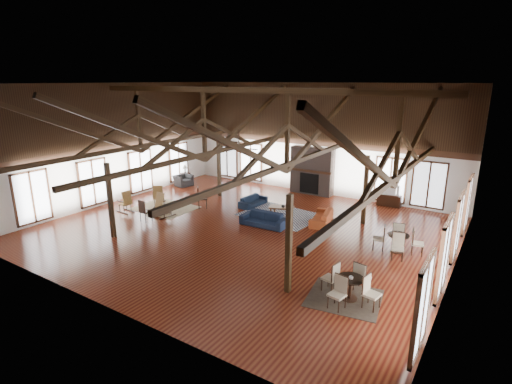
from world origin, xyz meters
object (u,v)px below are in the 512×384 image
Objects in this scene: armchair at (183,180)px; sofa_navy_front at (264,219)px; sofa_navy_left at (253,201)px; tv_console at (389,200)px; coffee_table at (282,208)px; cafe_table_near at (350,284)px; cafe_table_far at (398,240)px; sofa_orange at (321,217)px.

sofa_navy_front is at bearing -101.70° from armchair.
sofa_navy_left is 1.45× the size of tv_console.
cafe_table_near is (5.28, -5.40, 0.09)m from coffee_table.
armchair is (-5.68, 1.04, 0.08)m from sofa_navy_left.
cafe_table_far reaches higher than coffee_table.
sofa_orange is at bearing -92.67° from sofa_navy_left.
tv_console is at bearing 29.77° from coffee_table.
armchair is at bearing 151.60° from cafe_table_near.
sofa_navy_front is 2.90m from sofa_navy_left.
sofa_navy_front is 1.10× the size of cafe_table_near.
cafe_table_far is (5.61, 0.35, 0.18)m from sofa_navy_front.
sofa_navy_front is 1.07× the size of sofa_orange.
coffee_table is at bearing -90.74° from armchair.
sofa_orange is at bearing -114.05° from tv_console.
sofa_navy_front is at bearing -176.44° from cafe_table_far.
sofa_navy_front is 7.01m from tv_console.
cafe_table_far is (3.63, -1.36, 0.19)m from sofa_orange.
cafe_table_far is 5.81m from tv_console.
tv_console reaches higher than coffee_table.
cafe_table_near is 1.60× the size of tv_console.
cafe_table_near is (7.22, -5.94, 0.23)m from sofa_navy_left.
tv_console is (-1.45, 9.66, -0.18)m from cafe_table_near.
coffee_table is 5.74m from tv_console.
cafe_table_near is at bearing -107.42° from armchair.
cafe_table_far is (7.55, -1.80, 0.23)m from sofa_navy_left.
armchair is at bearing 154.27° from sofa_navy_front.
sofa_navy_front is 1.21× the size of sofa_navy_left.
sofa_orange is at bearing -87.77° from armchair.
tv_console is at bearing 107.80° from cafe_table_far.
sofa_orange is (3.92, -0.44, 0.03)m from sofa_navy_left.
sofa_orange is at bearing -15.26° from coffee_table.
coffee_table is (-1.97, -0.11, 0.10)m from sofa_orange.
sofa_navy_left is (-1.95, 2.15, -0.05)m from sofa_navy_front.
tv_console reaches higher than sofa_navy_left.
sofa_navy_left is at bearing 166.57° from cafe_table_far.
sofa_orange is at bearing 37.88° from sofa_navy_front.
sofa_orange reaches higher than coffee_table.
tv_console is (-1.77, 5.53, -0.18)m from cafe_table_far.
sofa_navy_front reaches higher than sofa_navy_left.
armchair reaches higher than coffee_table.
armchair is 11.77m from tv_console.
tv_console is (1.86, 4.16, 0.01)m from sofa_orange.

